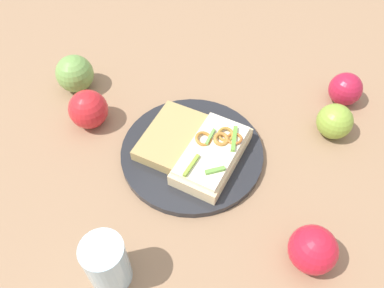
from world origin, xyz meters
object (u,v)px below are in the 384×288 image
object	(u,v)px
apple_3	(75,74)
apple_4	(88,109)
bread_slice_side	(172,138)
apple_0	(313,250)
sandwich	(213,153)
drinking_glass	(107,263)
plate	(192,153)
apple_2	(335,121)
apple_1	(345,89)

from	to	relation	value
apple_3	apple_4	size ratio (longest dim) A/B	1.03
bread_slice_side	apple_0	size ratio (longest dim) A/B	1.92
sandwich	drinking_glass	size ratio (longest dim) A/B	1.74
plate	drinking_glass	world-z (taller)	drinking_glass
apple_3	apple_4	distance (m)	0.12
plate	apple_3	bearing A→B (deg)	85.25
sandwich	apple_2	size ratio (longest dim) A/B	2.51
sandwich	drinking_glass	bearing A→B (deg)	-9.73
apple_0	apple_3	bearing A→B (deg)	79.67
apple_0	apple_3	distance (m)	0.60
plate	bread_slice_side	xyz separation A→B (m)	(-0.00, 0.04, 0.02)
apple_2	apple_3	distance (m)	0.56
plate	drinking_glass	bearing A→B (deg)	-176.28
plate	bread_slice_side	bearing A→B (deg)	94.17
apple_2	apple_4	world-z (taller)	apple_4
apple_3	drinking_glass	distance (m)	0.45
apple_4	drinking_glass	distance (m)	0.34
drinking_glass	apple_3	bearing A→B (deg)	48.45
apple_0	apple_4	bearing A→B (deg)	85.07
apple_1	plate	bearing A→B (deg)	146.16
apple_4	apple_0	bearing A→B (deg)	-94.93
drinking_glass	sandwich	bearing A→B (deg)	-5.56
plate	apple_4	world-z (taller)	apple_4
apple_0	apple_2	bearing A→B (deg)	12.50
bread_slice_side	apple_2	distance (m)	0.33
bread_slice_side	sandwich	bearing A→B (deg)	88.85
bread_slice_side	apple_0	xyz separation A→B (m)	(-0.08, -0.32, 0.01)
sandwich	apple_3	distance (m)	0.36
apple_1	apple_3	distance (m)	0.59
bread_slice_side	apple_3	size ratio (longest dim) A/B	1.83
sandwich	apple_1	size ratio (longest dim) A/B	2.55
plate	apple_0	bearing A→B (deg)	-106.57
apple_3	plate	bearing A→B (deg)	-94.75
apple_1	apple_2	xyz separation A→B (m)	(-0.10, -0.01, 0.00)
apple_0	apple_3	size ratio (longest dim) A/B	0.95
apple_0	drinking_glass	bearing A→B (deg)	126.58
sandwich	bread_slice_side	size ratio (longest dim) A/B	1.19
drinking_glass	apple_1	bearing A→B (deg)	-17.76
plate	apple_2	distance (m)	0.29
apple_2	apple_3	size ratio (longest dim) A/B	0.87
bread_slice_side	apple_0	world-z (taller)	apple_0
apple_0	apple_4	size ratio (longest dim) A/B	0.98
drinking_glass	apple_0	bearing A→B (deg)	-53.42
sandwich	bread_slice_side	xyz separation A→B (m)	(-0.01, 0.09, -0.01)
apple_4	bread_slice_side	bearing A→B (deg)	-78.86
apple_1	apple_2	size ratio (longest dim) A/B	0.98
sandwich	drinking_glass	world-z (taller)	drinking_glass
apple_1	apple_4	size ratio (longest dim) A/B	0.88
sandwich	apple_0	xyz separation A→B (m)	(-0.09, -0.23, 0.01)
bread_slice_side	apple_2	bearing A→B (deg)	122.26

